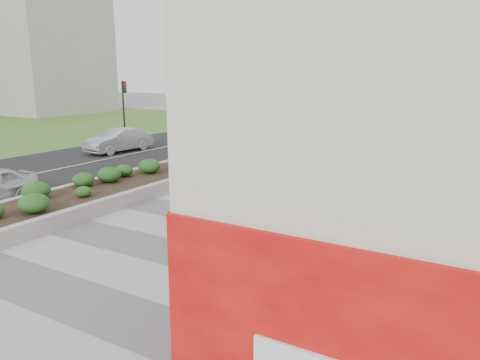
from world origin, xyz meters
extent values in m
plane|color=gray|center=(0.00, 0.00, 0.00)|extent=(160.00, 160.00, 0.00)
cube|color=#A8A8AD|center=(0.00, 3.00, 0.01)|extent=(8.00, 36.00, 0.01)
cube|color=red|center=(4.02, 9.00, 1.50)|extent=(0.12, 24.00, 3.00)
cube|color=#9E9EA0|center=(-5.50, 15.85, 0.28)|extent=(3.00, 0.30, 0.55)
cube|color=#9E9EA0|center=(-6.85, 7.00, 0.28)|extent=(0.30, 18.00, 0.55)
cube|color=#9E9EA0|center=(-4.15, 7.00, 0.28)|extent=(0.30, 18.00, 0.55)
cube|color=#2D2116|center=(-5.50, 7.00, 0.25)|extent=(2.40, 17.40, 0.50)
cube|color=black|center=(-12.00, 7.00, 0.00)|extent=(10.00, 40.00, 0.00)
cylinder|color=black|center=(-7.30, 17.50, 2.10)|extent=(0.12, 0.12, 4.20)
cube|color=black|center=(-7.12, 17.50, 3.75)|extent=(0.18, 0.28, 0.80)
cylinder|color=black|center=(-16.50, 17.00, 2.10)|extent=(0.12, 0.12, 4.20)
cube|color=black|center=(-16.32, 17.00, 3.75)|extent=(0.18, 0.28, 0.80)
cube|color=#ADAAA3|center=(-45.00, 30.00, 11.00)|extent=(18.00, 12.00, 22.00)
cube|color=#ADAAA3|center=(-5.00, 55.00, 10.00)|extent=(16.00, 12.00, 20.00)
cylinder|color=#595654|center=(0.50, 3.00, 0.00)|extent=(0.44, 0.44, 0.01)
cube|color=black|center=(0.44, 4.41, 0.07)|extent=(0.45, 0.74, 0.02)
imported|color=#252429|center=(0.44, 4.41, 0.65)|extent=(0.46, 0.34, 1.15)
sphere|color=#182ECF|center=(0.44, 4.41, 1.18)|extent=(0.23, 0.23, 0.23)
imported|color=#AFB3B7|center=(-13.17, 13.10, 0.71)|extent=(1.94, 4.47, 1.43)
imported|color=black|center=(-8.78, 21.94, 0.71)|extent=(2.62, 5.08, 1.41)
camera|label=1|loc=(7.69, -7.45, 4.74)|focal=35.00mm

